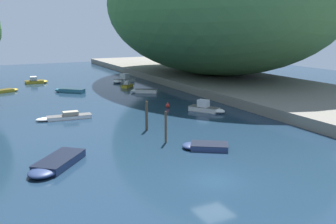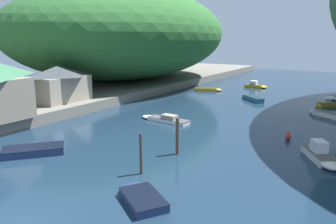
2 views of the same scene
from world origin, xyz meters
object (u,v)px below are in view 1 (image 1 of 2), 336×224
object	(u,v)px
boat_red_skiff	(204,146)
boat_mid_channel	(128,85)
boat_near_quay	(207,108)
boat_far_upstream	(143,91)
boat_open_rowboat	(36,81)
boat_white_cruiser	(55,164)
channel_buoy_near	(168,105)
boat_yellow_tender	(68,91)
boat_cabin_cruiser	(64,117)
boat_moored_right	(5,91)
boat_navy_launch	(123,80)

from	to	relation	value
boat_red_skiff	boat_mid_channel	bearing A→B (deg)	23.25
boat_near_quay	boat_far_upstream	size ratio (longest dim) A/B	1.14
boat_near_quay	boat_open_rowboat	bearing A→B (deg)	-96.43
boat_far_upstream	boat_open_rowboat	bearing A→B (deg)	68.24
boat_white_cruiser	channel_buoy_near	bearing A→B (deg)	-97.59
boat_red_skiff	channel_buoy_near	distance (m)	17.49
boat_red_skiff	boat_near_quay	size ratio (longest dim) A/B	0.91
boat_yellow_tender	channel_buoy_near	bearing A→B (deg)	-109.61
boat_cabin_cruiser	boat_near_quay	bearing A→B (deg)	-99.20
boat_yellow_tender	boat_red_skiff	world-z (taller)	boat_yellow_tender
boat_near_quay	boat_moored_right	xyz separation A→B (m)	(-21.94, 27.33, -0.21)
boat_cabin_cruiser	boat_mid_channel	size ratio (longest dim) A/B	2.06
boat_navy_launch	boat_yellow_tender	bearing A→B (deg)	95.86
boat_cabin_cruiser	boat_yellow_tender	size ratio (longest dim) A/B	1.35
boat_open_rowboat	boat_moored_right	world-z (taller)	boat_open_rowboat
boat_navy_launch	boat_red_skiff	distance (m)	42.63
boat_mid_channel	boat_red_skiff	bearing A→B (deg)	-50.06
boat_yellow_tender	channel_buoy_near	size ratio (longest dim) A/B	5.95
boat_open_rowboat	boat_near_quay	world-z (taller)	boat_near_quay
boat_cabin_cruiser	boat_navy_launch	distance (m)	30.23
boat_far_upstream	channel_buoy_near	bearing A→B (deg)	-156.03
boat_cabin_cruiser	boat_near_quay	size ratio (longest dim) A/B	1.32
boat_white_cruiser	channel_buoy_near	size ratio (longest dim) A/B	7.37
boat_yellow_tender	boat_red_skiff	xyz separation A→B (m)	(4.33, -34.75, -0.07)
boat_yellow_tender	boat_open_rowboat	bearing A→B (deg)	56.75
boat_navy_launch	boat_white_cruiser	bearing A→B (deg)	128.56
boat_cabin_cruiser	channel_buoy_near	distance (m)	13.65
boat_red_skiff	boat_far_upstream	distance (m)	29.75
boat_open_rowboat	boat_yellow_tender	bearing A→B (deg)	14.23
boat_cabin_cruiser	boat_far_upstream	world-z (taller)	boat_cabin_cruiser
boat_yellow_tender	boat_far_upstream	distance (m)	12.29
boat_yellow_tender	boat_open_rowboat	xyz separation A→B (m)	(-3.19, 13.27, 0.07)
boat_yellow_tender	boat_far_upstream	size ratio (longest dim) A/B	1.11
boat_red_skiff	channel_buoy_near	xyz separation A→B (m)	(4.88, 16.80, 0.06)
boat_open_rowboat	boat_near_quay	xyz separation A→B (m)	(15.80, -35.64, 0.05)
boat_mid_channel	boat_near_quay	distance (m)	23.30
boat_white_cruiser	boat_navy_launch	distance (m)	45.51
boat_open_rowboat	boat_near_quay	distance (m)	38.98
boat_yellow_tender	boat_moored_right	bearing A→B (deg)	105.27
boat_near_quay	boat_yellow_tender	bearing A→B (deg)	-90.94
boat_cabin_cruiser	boat_mid_channel	world-z (taller)	boat_mid_channel
boat_mid_channel	boat_near_quay	bearing A→B (deg)	-35.27
boat_near_quay	channel_buoy_near	bearing A→B (deg)	-82.83
boat_far_upstream	boat_cabin_cruiser	bearing A→B (deg)	160.79
boat_navy_launch	boat_red_skiff	world-z (taller)	boat_navy_launch
boat_cabin_cruiser	boat_far_upstream	bearing A→B (deg)	-46.24
boat_red_skiff	boat_near_quay	bearing A→B (deg)	-0.30
boat_yellow_tender	boat_open_rowboat	world-z (taller)	boat_open_rowboat
boat_yellow_tender	boat_mid_channel	size ratio (longest dim) A/B	1.52
boat_white_cruiser	boat_yellow_tender	world-z (taller)	boat_yellow_tender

